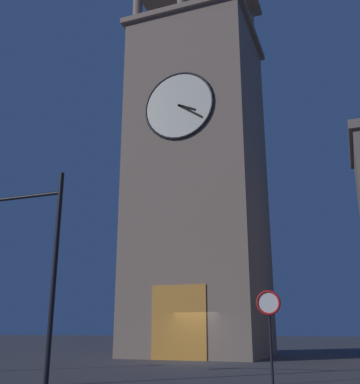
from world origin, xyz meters
name	(u,v)px	position (x,y,z in m)	size (l,w,h in m)	color
ground_plane	(190,362)	(0.00, 0.00, 0.00)	(200.00, 200.00, 0.00)	#424247
clocktower	(199,175)	(0.99, -4.83, 11.76)	(8.67, 8.21, 29.71)	gray
traffic_signal_near	(24,244)	(1.82, 11.23, 4.32)	(4.23, 0.41, 6.64)	black
no_horn_sign	(269,310)	(-5.70, 8.60, 2.18)	(0.78, 0.14, 2.79)	black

